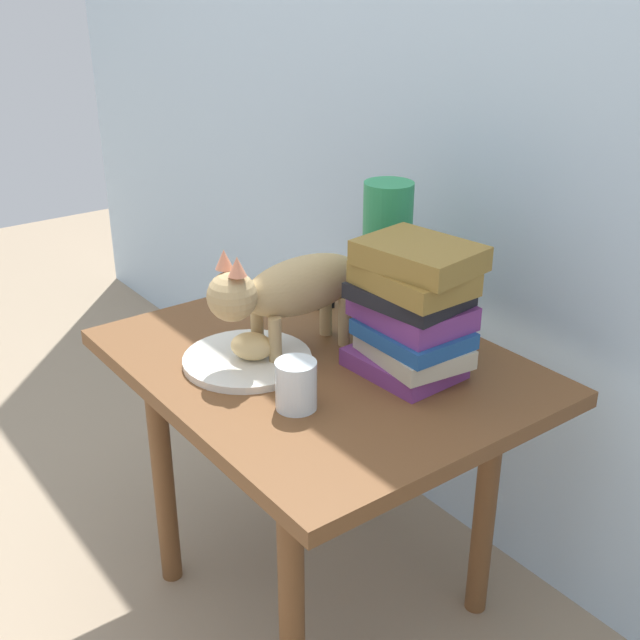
{
  "coord_description": "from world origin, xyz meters",
  "views": [
    {
      "loc": [
        1.08,
        -0.81,
        1.25
      ],
      "look_at": [
        0.0,
        0.0,
        0.64
      ],
      "focal_mm": 45.15,
      "sensor_mm": 36.0,
      "label": 1
    }
  ],
  "objects_px": {
    "book_stack": "(412,309)",
    "candle_jar": "(296,388)",
    "side_table": "(320,395)",
    "cat": "(290,289)",
    "green_vase": "(387,255)",
    "tv_remote": "(315,292)",
    "bread_roll": "(252,346)",
    "plate": "(247,360)"
  },
  "relations": [
    {
      "from": "side_table",
      "to": "cat",
      "type": "distance_m",
      "value": 0.22
    },
    {
      "from": "book_stack",
      "to": "candle_jar",
      "type": "bearing_deg",
      "value": -94.93
    },
    {
      "from": "cat",
      "to": "tv_remote",
      "type": "relative_size",
      "value": 3.2
    },
    {
      "from": "candle_jar",
      "to": "side_table",
      "type": "bearing_deg",
      "value": 130.63
    },
    {
      "from": "candle_jar",
      "to": "plate",
      "type": "bearing_deg",
      "value": 173.9
    },
    {
      "from": "side_table",
      "to": "tv_remote",
      "type": "height_order",
      "value": "tv_remote"
    },
    {
      "from": "plate",
      "to": "green_vase",
      "type": "bearing_deg",
      "value": 87.97
    },
    {
      "from": "bread_roll",
      "to": "candle_jar",
      "type": "relative_size",
      "value": 0.94
    },
    {
      "from": "green_vase",
      "to": "side_table",
      "type": "bearing_deg",
      "value": -75.11
    },
    {
      "from": "side_table",
      "to": "tv_remote",
      "type": "relative_size",
      "value": 5.21
    },
    {
      "from": "plate",
      "to": "book_stack",
      "type": "xyz_separation_m",
      "value": [
        0.21,
        0.22,
        0.12
      ]
    },
    {
      "from": "book_stack",
      "to": "green_vase",
      "type": "height_order",
      "value": "green_vase"
    },
    {
      "from": "tv_remote",
      "to": "candle_jar",
      "type": "bearing_deg",
      "value": -20.61
    },
    {
      "from": "plate",
      "to": "candle_jar",
      "type": "bearing_deg",
      "value": -6.1
    },
    {
      "from": "bread_roll",
      "to": "green_vase",
      "type": "bearing_deg",
      "value": 90.14
    },
    {
      "from": "plate",
      "to": "cat",
      "type": "xyz_separation_m",
      "value": [
        0.02,
        0.09,
        0.13
      ]
    },
    {
      "from": "bread_roll",
      "to": "tv_remote",
      "type": "xyz_separation_m",
      "value": [
        -0.2,
        0.29,
        -0.03
      ]
    },
    {
      "from": "side_table",
      "to": "bread_roll",
      "type": "height_order",
      "value": "bread_roll"
    },
    {
      "from": "bread_roll",
      "to": "tv_remote",
      "type": "distance_m",
      "value": 0.35
    },
    {
      "from": "book_stack",
      "to": "green_vase",
      "type": "bearing_deg",
      "value": 150.76
    },
    {
      "from": "book_stack",
      "to": "candle_jar",
      "type": "height_order",
      "value": "book_stack"
    },
    {
      "from": "cat",
      "to": "book_stack",
      "type": "relative_size",
      "value": 1.94
    },
    {
      "from": "bread_roll",
      "to": "cat",
      "type": "distance_m",
      "value": 0.13
    },
    {
      "from": "cat",
      "to": "side_table",
      "type": "bearing_deg",
      "value": 30.56
    },
    {
      "from": "green_vase",
      "to": "candle_jar",
      "type": "distance_m",
      "value": 0.4
    },
    {
      "from": "side_table",
      "to": "cat",
      "type": "bearing_deg",
      "value": -149.44
    },
    {
      "from": "bread_roll",
      "to": "book_stack",
      "type": "height_order",
      "value": "book_stack"
    },
    {
      "from": "plate",
      "to": "tv_remote",
      "type": "xyz_separation_m",
      "value": [
        -0.18,
        0.29,
        0.0
      ]
    },
    {
      "from": "plate",
      "to": "book_stack",
      "type": "relative_size",
      "value": 0.97
    },
    {
      "from": "bread_roll",
      "to": "tv_remote",
      "type": "relative_size",
      "value": 0.53
    },
    {
      "from": "cat",
      "to": "book_stack",
      "type": "bearing_deg",
      "value": 34.02
    },
    {
      "from": "side_table",
      "to": "bread_roll",
      "type": "xyz_separation_m",
      "value": [
        -0.05,
        -0.12,
        0.12
      ]
    },
    {
      "from": "book_stack",
      "to": "tv_remote",
      "type": "xyz_separation_m",
      "value": [
        -0.39,
        0.07,
        -0.11
      ]
    },
    {
      "from": "green_vase",
      "to": "tv_remote",
      "type": "height_order",
      "value": "green_vase"
    },
    {
      "from": "side_table",
      "to": "green_vase",
      "type": "bearing_deg",
      "value": 104.89
    },
    {
      "from": "side_table",
      "to": "candle_jar",
      "type": "distance_m",
      "value": 0.22
    },
    {
      "from": "plate",
      "to": "tv_remote",
      "type": "height_order",
      "value": "tv_remote"
    },
    {
      "from": "tv_remote",
      "to": "side_table",
      "type": "bearing_deg",
      "value": -15.07
    },
    {
      "from": "cat",
      "to": "book_stack",
      "type": "height_order",
      "value": "book_stack"
    },
    {
      "from": "book_stack",
      "to": "candle_jar",
      "type": "relative_size",
      "value": 2.9
    },
    {
      "from": "side_table",
      "to": "plate",
      "type": "height_order",
      "value": "plate"
    },
    {
      "from": "side_table",
      "to": "cat",
      "type": "relative_size",
      "value": 1.63
    }
  ]
}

